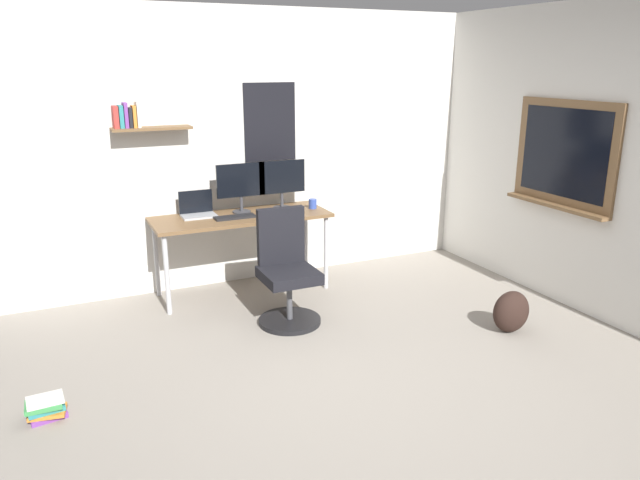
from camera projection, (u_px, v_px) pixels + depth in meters
name	position (u px, v px, depth m)	size (l,w,h in m)	color
ground_plane	(359.00, 391.00, 4.02)	(5.20, 5.20, 0.00)	gray
wall_back	(240.00, 149.00, 5.78)	(5.00, 0.30, 2.60)	silver
wall_right	(640.00, 170.00, 4.66)	(0.22, 5.00, 2.60)	silver
desk	(241.00, 223.00, 5.58)	(1.62, 0.61, 0.75)	brown
office_chair	(287.00, 275.00, 5.01)	(0.52, 0.52, 0.95)	black
laptop	(198.00, 210.00, 5.52)	(0.31, 0.21, 0.23)	#ADAFB5
monitor_primary	(241.00, 184.00, 5.58)	(0.46, 0.17, 0.46)	#38383D
monitor_secondary	(282.00, 181.00, 5.74)	(0.46, 0.17, 0.46)	#38383D
keyboard	(235.00, 217.00, 5.45)	(0.37, 0.13, 0.02)	black
computer_mouse	(264.00, 213.00, 5.56)	(0.10, 0.06, 0.03)	#262628
coffee_mug	(313.00, 204.00, 5.81)	(0.08, 0.08, 0.09)	#334CA5
backpack	(511.00, 312.00, 4.86)	(0.32, 0.22, 0.35)	black
book_stack_on_floor	(46.00, 408.00, 3.69)	(0.24, 0.20, 0.14)	#7A3D99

